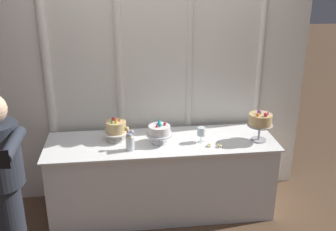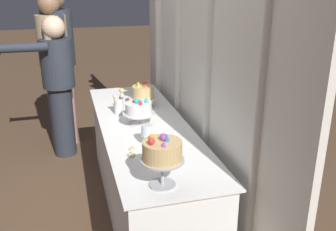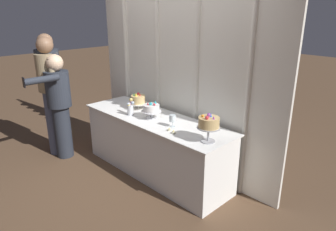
# 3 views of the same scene
# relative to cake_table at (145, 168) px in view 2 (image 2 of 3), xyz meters

# --- Properties ---
(ground_plane) EXTENTS (24.00, 24.00, 0.00)m
(ground_plane) POSITION_rel_cake_table_xyz_m (0.00, -0.10, -0.38)
(ground_plane) COLOR brown
(draped_curtain) EXTENTS (3.01, 0.17, 2.72)m
(draped_curtain) POSITION_rel_cake_table_xyz_m (-0.03, 0.40, 1.11)
(draped_curtain) COLOR white
(draped_curtain) RESTS_ON ground_plane
(cake_table) EXTENTS (2.14, 0.66, 0.75)m
(cake_table) POSITION_rel_cake_table_xyz_m (0.00, 0.00, 0.00)
(cake_table) COLOR white
(cake_table) RESTS_ON ground_plane
(cake_display_leftmost) EXTENTS (0.25, 0.25, 0.23)m
(cake_display_leftmost) POSITION_rel_cake_table_xyz_m (-0.41, 0.08, 0.50)
(cake_display_leftmost) COLOR silver
(cake_display_leftmost) RESTS_ON cake_table
(cake_display_center) EXTENTS (0.25, 0.25, 0.22)m
(cake_display_center) POSITION_rel_cake_table_xyz_m (-0.02, -0.04, 0.50)
(cake_display_center) COLOR silver
(cake_display_center) RESTS_ON cake_table
(cake_display_rightmost) EXTENTS (0.24, 0.24, 0.30)m
(cake_display_rightmost) POSITION_rel_cake_table_xyz_m (0.91, -0.09, 0.57)
(cake_display_rightmost) COLOR #B2B2B7
(cake_display_rightmost) RESTS_ON cake_table
(wine_glass) EXTENTS (0.08, 0.08, 0.14)m
(wine_glass) POSITION_rel_cake_table_xyz_m (0.36, -0.06, 0.48)
(wine_glass) COLOR silver
(wine_glass) RESTS_ON cake_table
(flower_vase) EXTENTS (0.08, 0.10, 0.21)m
(flower_vase) POSITION_rel_cake_table_xyz_m (-0.30, -0.15, 0.47)
(flower_vase) COLOR silver
(flower_vase) RESTS_ON cake_table
(tealight_far_left) EXTENTS (0.05, 0.05, 0.03)m
(tealight_far_left) POSITION_rel_cake_table_xyz_m (0.42, -0.17, 0.38)
(tealight_far_left) COLOR beige
(tealight_far_left) RESTS_ON cake_table
(tealight_near_left) EXTENTS (0.05, 0.05, 0.04)m
(tealight_near_left) POSITION_rel_cake_table_xyz_m (0.51, -0.19, 0.39)
(tealight_near_left) COLOR beige
(tealight_near_left) RESTS_ON cake_table
(guest_man_pink_jacket) EXTENTS (0.48, 0.37, 1.71)m
(guest_man_pink_jacket) POSITION_rel_cake_table_xyz_m (-1.56, -0.59, 0.57)
(guest_man_pink_jacket) COLOR #D6938E
(guest_man_pink_jacket) RESTS_ON ground_plane
(guest_girl_blue_dress) EXTENTS (0.47, 0.70, 1.47)m
(guest_girl_blue_dress) POSITION_rel_cake_table_xyz_m (-1.26, -0.63, 0.43)
(guest_girl_blue_dress) COLOR #282D38
(guest_girl_blue_dress) RESTS_ON ground_plane
(guest_man_dark_suit) EXTENTS (0.47, 0.35, 1.68)m
(guest_man_dark_suit) POSITION_rel_cake_table_xyz_m (-1.45, -0.65, 0.56)
(guest_man_dark_suit) COLOR #4C5675
(guest_man_dark_suit) RESTS_ON ground_plane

